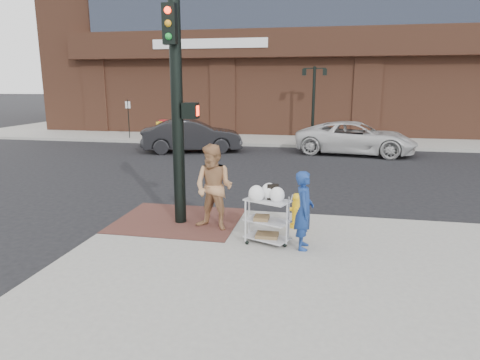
% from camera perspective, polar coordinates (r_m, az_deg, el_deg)
% --- Properties ---
extents(ground, '(220.00, 220.00, 0.00)m').
position_cam_1_polar(ground, '(9.20, -6.52, -8.20)').
color(ground, black).
rests_on(ground, ground).
extents(sidewalk_far, '(65.00, 36.00, 0.15)m').
position_cam_1_polar(sidewalk_far, '(41.47, 25.09, 7.19)').
color(sidewalk_far, gray).
rests_on(sidewalk_far, ground).
extents(brick_curb_ramp, '(2.80, 2.40, 0.01)m').
position_cam_1_polar(brick_curb_ramp, '(10.13, -8.25, -5.31)').
color(brick_curb_ramp, '#552C28').
rests_on(brick_curb_ramp, sidewalk_near).
extents(lamp_post, '(1.32, 0.22, 4.00)m').
position_cam_1_polar(lamp_post, '(24.18, 9.79, 11.06)').
color(lamp_post, black).
rests_on(lamp_post, sidewalk_far).
extents(parking_sign, '(0.05, 0.05, 2.20)m').
position_cam_1_polar(parking_sign, '(25.80, -14.64, 7.89)').
color(parking_sign, black).
rests_on(parking_sign, sidewalk_far).
extents(traffic_signal_pole, '(0.61, 0.51, 5.00)m').
position_cam_1_polar(traffic_signal_pole, '(9.49, -8.32, 9.94)').
color(traffic_signal_pole, black).
rests_on(traffic_signal_pole, sidewalk_near).
extents(woman_blue, '(0.38, 0.57, 1.53)m').
position_cam_1_polar(woman_blue, '(8.26, 8.53, -4.01)').
color(woman_blue, navy).
rests_on(woman_blue, sidewalk_near).
extents(pedestrian_tan, '(1.06, 0.92, 1.87)m').
position_cam_1_polar(pedestrian_tan, '(9.23, -3.51, -1.00)').
color(pedestrian_tan, '#AC7A51').
rests_on(pedestrian_tan, sidewalk_near).
extents(sedan_dark, '(5.05, 3.02, 1.57)m').
position_cam_1_polar(sedan_dark, '(20.91, -6.43, 5.88)').
color(sedan_dark, black).
rests_on(sedan_dark, ground).
extents(minivan_white, '(5.77, 3.25, 1.52)m').
position_cam_1_polar(minivan_white, '(20.87, 15.16, 5.44)').
color(minivan_white, silver).
rests_on(minivan_white, ground).
extents(utility_cart, '(0.99, 0.78, 1.20)m').
position_cam_1_polar(utility_cart, '(8.53, 3.67, -4.88)').
color(utility_cart, '#B3B4B8').
rests_on(utility_cart, sidewalk_near).
extents(fire_hydrant, '(0.37, 0.26, 0.78)m').
position_cam_1_polar(fire_hydrant, '(9.52, 7.50, -4.00)').
color(fire_hydrant, yellow).
rests_on(fire_hydrant, sidewalk_near).
extents(newsbox_red, '(0.50, 0.47, 1.03)m').
position_cam_1_polar(newsbox_red, '(25.64, -10.07, 6.76)').
color(newsbox_red, '#AD131A').
rests_on(newsbox_red, sidewalk_far).
extents(newsbox_yellow, '(0.46, 0.42, 1.00)m').
position_cam_1_polar(newsbox_yellow, '(24.76, -10.44, 6.51)').
color(newsbox_yellow, yellow).
rests_on(newsbox_yellow, sidewalk_far).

